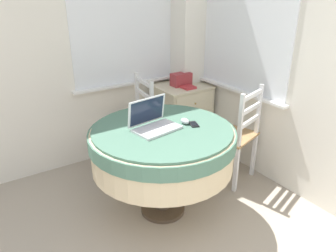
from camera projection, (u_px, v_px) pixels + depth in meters
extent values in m
cube|color=white|center=(123.00, 11.00, 3.17)|extent=(1.10, 0.01, 1.42)
cube|color=white|center=(128.00, 84.00, 3.43)|extent=(1.18, 0.07, 0.02)
cube|color=white|center=(246.00, 13.00, 2.95)|extent=(0.01, 1.10, 1.42)
cube|color=white|center=(237.00, 90.00, 3.22)|extent=(0.07, 1.18, 0.02)
cube|color=white|center=(188.00, 30.00, 3.50)|extent=(0.28, 0.28, 2.55)
cylinder|color=#4C3D2D|center=(163.00, 208.00, 2.72)|extent=(0.36, 0.36, 0.03)
cylinder|color=#4C3D2D|center=(163.00, 171.00, 2.57)|extent=(0.11, 0.11, 0.70)
cylinder|color=beige|center=(162.00, 148.00, 2.49)|extent=(1.08, 1.08, 0.30)
cylinder|color=#4C7560|center=(162.00, 137.00, 2.46)|extent=(1.10, 1.10, 0.11)
cylinder|color=#4C7560|center=(162.00, 129.00, 2.43)|extent=(1.05, 1.05, 0.02)
cube|color=silver|center=(157.00, 129.00, 2.39)|extent=(0.36, 0.25, 0.02)
cube|color=silver|center=(156.00, 127.00, 2.40)|extent=(0.31, 0.17, 0.00)
cube|color=silver|center=(147.00, 111.00, 2.42)|extent=(0.34, 0.09, 0.20)
cube|color=#192338|center=(147.00, 111.00, 2.42)|extent=(0.30, 0.07, 0.18)
ellipsoid|color=silver|center=(185.00, 121.00, 2.49)|extent=(0.05, 0.08, 0.04)
cube|color=black|center=(194.00, 124.00, 2.48)|extent=(0.09, 0.12, 0.01)
cube|color=black|center=(194.00, 124.00, 2.48)|extent=(0.07, 0.09, 0.00)
cube|color=#A87F51|center=(129.00, 126.00, 3.23)|extent=(0.44, 0.45, 0.02)
cube|color=white|center=(108.00, 143.00, 3.39)|extent=(0.04, 0.04, 0.43)
cube|color=white|center=(119.00, 158.00, 3.10)|extent=(0.04, 0.04, 0.43)
cube|color=white|center=(139.00, 136.00, 3.54)|extent=(0.04, 0.04, 0.43)
cube|color=white|center=(153.00, 150.00, 3.24)|extent=(0.04, 0.04, 0.43)
cube|color=white|center=(137.00, 95.00, 3.35)|extent=(0.04, 0.04, 0.46)
cube|color=white|center=(152.00, 105.00, 3.06)|extent=(0.04, 0.04, 0.46)
cube|color=white|center=(144.00, 82.00, 3.13)|extent=(0.06, 0.36, 0.04)
cube|color=white|center=(144.00, 94.00, 3.18)|extent=(0.06, 0.36, 0.04)
cube|color=white|center=(144.00, 106.00, 3.23)|extent=(0.06, 0.36, 0.04)
cube|color=#A87F51|center=(230.00, 135.00, 3.03)|extent=(0.51, 0.51, 0.02)
cube|color=white|center=(222.00, 145.00, 3.35)|extent=(0.04, 0.04, 0.43)
cube|color=white|center=(203.00, 158.00, 3.10)|extent=(0.04, 0.04, 0.43)
cube|color=white|center=(254.00, 155.00, 3.15)|extent=(0.04, 0.04, 0.43)
cube|color=white|center=(236.00, 170.00, 2.90)|extent=(0.04, 0.04, 0.43)
cube|color=white|center=(259.00, 109.00, 2.96)|extent=(0.04, 0.04, 0.46)
cube|color=white|center=(241.00, 121.00, 2.71)|extent=(0.04, 0.04, 0.46)
cube|color=white|center=(252.00, 95.00, 2.77)|extent=(0.35, 0.13, 0.04)
cube|color=white|center=(251.00, 109.00, 2.81)|extent=(0.35, 0.13, 0.04)
cube|color=white|center=(249.00, 122.00, 2.86)|extent=(0.35, 0.13, 0.04)
cube|color=beige|center=(181.00, 117.00, 3.67)|extent=(0.53, 0.47, 0.71)
cube|color=beige|center=(182.00, 86.00, 3.53)|extent=(0.56, 0.50, 0.02)
cube|color=beige|center=(195.00, 103.00, 3.40)|extent=(0.47, 0.01, 0.20)
sphere|color=olive|center=(195.00, 104.00, 3.39)|extent=(0.02, 0.02, 0.02)
cube|color=beige|center=(194.00, 124.00, 3.49)|extent=(0.47, 0.01, 0.20)
sphere|color=olive|center=(195.00, 125.00, 3.48)|extent=(0.02, 0.02, 0.02)
cube|color=beige|center=(194.00, 144.00, 3.58)|extent=(0.47, 0.01, 0.20)
sphere|color=olive|center=(194.00, 144.00, 3.58)|extent=(0.02, 0.02, 0.02)
cube|color=#9E3338|center=(181.00, 79.00, 3.50)|extent=(0.21, 0.12, 0.13)
cube|color=#BC3338|center=(187.00, 87.00, 3.44)|extent=(0.13, 0.19, 0.02)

